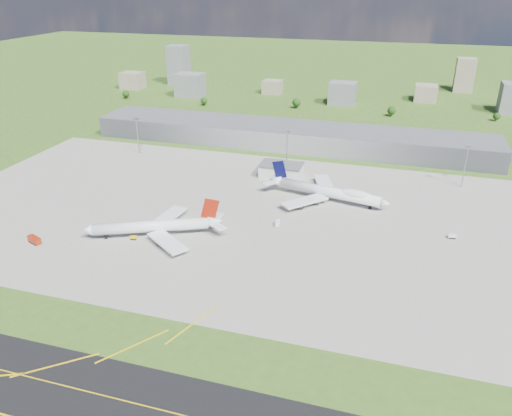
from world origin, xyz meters
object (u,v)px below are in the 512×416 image
(airliner_blue_quad, at_px, (329,192))
(van_white_near, at_px, (278,224))
(fire_truck, at_px, (34,240))
(van_white_far, at_px, (452,236))
(airliner_red_twin, at_px, (156,227))
(tug_yellow, at_px, (134,238))

(airliner_blue_quad, xyz_separation_m, van_white_near, (-20.05, -39.25, -4.04))
(airliner_blue_quad, height_order, fire_truck, airliner_blue_quad)
(airliner_blue_quad, height_order, van_white_far, airliner_blue_quad)
(airliner_red_twin, bearing_deg, van_white_far, 171.17)
(van_white_far, bearing_deg, airliner_blue_quad, 147.86)
(airliner_blue_quad, relative_size, tug_yellow, 20.11)
(van_white_far, bearing_deg, fire_truck, -171.02)
(fire_truck, relative_size, van_white_near, 1.56)
(airliner_blue_quad, distance_m, van_white_near, 44.26)
(van_white_near, bearing_deg, tug_yellow, 108.92)
(tug_yellow, bearing_deg, van_white_far, 6.08)
(tug_yellow, relative_size, van_white_far, 0.86)
(tug_yellow, bearing_deg, fire_truck, -169.72)
(van_white_near, bearing_deg, fire_truck, 106.11)
(airliner_red_twin, relative_size, tug_yellow, 17.88)
(tug_yellow, distance_m, van_white_near, 72.69)
(fire_truck, relative_size, tug_yellow, 2.27)
(airliner_blue_quad, height_order, van_white_near, airliner_blue_quad)
(airliner_red_twin, bearing_deg, van_white_near, -177.63)
(tug_yellow, height_order, van_white_near, van_white_near)
(airliner_red_twin, xyz_separation_m, tug_yellow, (-9.06, -7.04, -4.13))
(airliner_red_twin, relative_size, fire_truck, 7.88)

